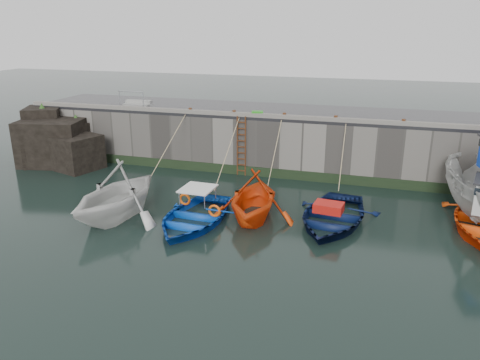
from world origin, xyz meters
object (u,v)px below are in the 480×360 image
(boat_near_blue, at_px, (194,222))
(bollard_d, at_px, (336,118))
(boat_near_white, at_px, (118,216))
(bollard_e, at_px, (403,122))
(boat_near_blacktrim, at_px, (253,217))
(bollard_b, at_px, (234,113))
(ladder, at_px, (241,146))
(bollard_a, at_px, (190,110))
(boat_near_navy, at_px, (332,222))
(fish_crate, at_px, (257,114))
(bollard_c, at_px, (284,116))

(boat_near_blue, xyz_separation_m, bollard_d, (4.84, 7.02, 3.30))
(boat_near_white, xyz_separation_m, bollard_e, (11.36, 7.34, 3.30))
(boat_near_blue, height_order, bollard_d, bollard_d)
(boat_near_white, bearing_deg, boat_near_blue, 11.82)
(boat_near_blacktrim, height_order, bollard_d, bollard_d)
(bollard_b, bearing_deg, boat_near_blacktrim, -65.27)
(bollard_d, xyz_separation_m, bollard_e, (3.20, 0.00, 0.00))
(ladder, bearing_deg, bollard_b, 146.14)
(bollard_b, bearing_deg, bollard_e, 0.00)
(boat_near_white, relative_size, bollard_e, 18.39)
(bollard_a, bearing_deg, ladder, -6.38)
(bollard_d, distance_m, bollard_e, 3.20)
(boat_near_navy, relative_size, fish_crate, 8.78)
(ladder, xyz_separation_m, boat_near_white, (-3.36, -7.00, -1.59))
(bollard_b, bearing_deg, fish_crate, 2.28)
(ladder, xyz_separation_m, boat_near_navy, (5.39, -5.02, -1.59))
(bollard_c, bearing_deg, boat_near_navy, -59.24)
(bollard_a, bearing_deg, fish_crate, 0.76)
(ladder, relative_size, fish_crate, 5.41)
(boat_near_blacktrim, distance_m, bollard_e, 8.85)
(fish_crate, height_order, bollard_b, fish_crate)
(boat_near_blue, relative_size, bollard_a, 17.81)
(fish_crate, relative_size, bollard_a, 2.11)
(boat_near_white, distance_m, bollard_c, 9.78)
(boat_near_blue, bearing_deg, bollard_d, 57.35)
(boat_near_white, xyz_separation_m, boat_near_navy, (8.75, 1.98, 0.00))
(fish_crate, bearing_deg, bollard_a, 167.25)
(bollard_b, relative_size, bollard_d, 1.00)
(boat_near_blue, xyz_separation_m, bollard_e, (8.04, 7.02, 3.30))
(boat_near_blue, distance_m, bollard_c, 8.08)
(boat_near_blacktrim, xyz_separation_m, bollard_a, (-5.16, 5.76, 3.30))
(boat_near_navy, distance_m, bollard_e, 6.81)
(bollard_e, bearing_deg, boat_near_blue, -138.88)
(boat_near_blacktrim, bearing_deg, bollard_d, 59.48)
(bollard_b, height_order, bollard_d, same)
(boat_near_blacktrim, bearing_deg, fish_crate, 97.64)
(bollard_a, height_order, bollard_b, same)
(fish_crate, distance_m, bollard_a, 3.76)
(ladder, height_order, boat_near_blue, ladder)
(boat_near_navy, xyz_separation_m, bollard_a, (-8.39, 5.36, 3.30))
(boat_near_blue, relative_size, bollard_e, 17.81)
(bollard_e, bearing_deg, fish_crate, 179.60)
(boat_near_white, bearing_deg, boat_near_blacktrim, 22.31)
(ladder, bearing_deg, bollard_d, 4.00)
(boat_near_blacktrim, distance_m, bollard_d, 7.15)
(bollard_c, height_order, bollard_d, same)
(boat_near_white, bearing_deg, bollard_a, 93.56)
(boat_near_blue, xyz_separation_m, bollard_c, (2.24, 7.02, 3.30))
(boat_near_white, height_order, bollard_b, bollard_b)
(bollard_a, height_order, bollard_e, same)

